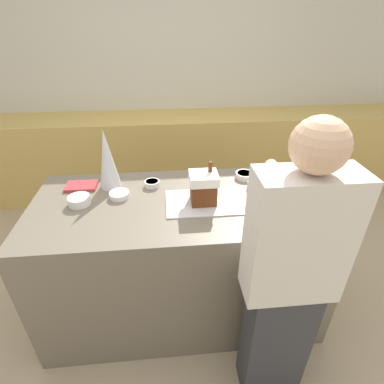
{
  "coord_description": "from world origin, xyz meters",
  "views": [
    {
      "loc": [
        -0.08,
        -1.55,
        1.93
      ],
      "look_at": [
        0.06,
        0.0,
        1.0
      ],
      "focal_mm": 28.0,
      "sensor_mm": 36.0,
      "label": 1
    }
  ],
  "objects_px": {
    "gingerbread_house": "(203,187)",
    "cookbook": "(81,186)",
    "candy_bowl_center_rear": "(255,185)",
    "candy_bowl_near_tray_right": "(275,175)",
    "decorative_tree": "(107,159)",
    "candy_bowl_beside_tree": "(119,194)",
    "baking_tray": "(203,202)",
    "person": "(288,281)",
    "candy_bowl_behind_tray": "(245,175)",
    "candy_bowl_far_right": "(300,191)",
    "candy_bowl_near_tray_left": "(152,183)",
    "candy_bowl_front_corner": "(79,200)"
  },
  "relations": [
    {
      "from": "gingerbread_house",
      "to": "candy_bowl_front_corner",
      "type": "bearing_deg",
      "value": 175.86
    },
    {
      "from": "candy_bowl_front_corner",
      "to": "cookbook",
      "type": "xyz_separation_m",
      "value": [
        -0.04,
        0.21,
        -0.02
      ]
    },
    {
      "from": "candy_bowl_center_rear",
      "to": "candy_bowl_beside_tree",
      "type": "height_order",
      "value": "candy_bowl_center_rear"
    },
    {
      "from": "candy_bowl_center_rear",
      "to": "candy_bowl_near_tray_right",
      "type": "bearing_deg",
      "value": 35.21
    },
    {
      "from": "decorative_tree",
      "to": "candy_bowl_beside_tree",
      "type": "relative_size",
      "value": 3.16
    },
    {
      "from": "candy_bowl_far_right",
      "to": "candy_bowl_near_tray_right",
      "type": "bearing_deg",
      "value": 109.74
    },
    {
      "from": "cookbook",
      "to": "person",
      "type": "xyz_separation_m",
      "value": [
        1.11,
        -0.83,
        -0.1
      ]
    },
    {
      "from": "candy_bowl_center_rear",
      "to": "candy_bowl_near_tray_right",
      "type": "distance_m",
      "value": 0.23
    },
    {
      "from": "decorative_tree",
      "to": "candy_bowl_behind_tray",
      "type": "height_order",
      "value": "decorative_tree"
    },
    {
      "from": "candy_bowl_near_tray_left",
      "to": "candy_bowl_front_corner",
      "type": "height_order",
      "value": "candy_bowl_front_corner"
    },
    {
      "from": "candy_bowl_front_corner",
      "to": "baking_tray",
      "type": "bearing_deg",
      "value": -4.16
    },
    {
      "from": "candy_bowl_center_rear",
      "to": "candy_bowl_far_right",
      "type": "relative_size",
      "value": 0.92
    },
    {
      "from": "cookbook",
      "to": "candy_bowl_center_rear",
      "type": "bearing_deg",
      "value": -6.07
    },
    {
      "from": "gingerbread_house",
      "to": "candy_bowl_beside_tree",
      "type": "xyz_separation_m",
      "value": [
        -0.51,
        0.11,
        -0.09
      ]
    },
    {
      "from": "candy_bowl_near_tray_right",
      "to": "candy_bowl_front_corner",
      "type": "distance_m",
      "value": 1.3
    },
    {
      "from": "baking_tray",
      "to": "cookbook",
      "type": "xyz_separation_m",
      "value": [
        -0.78,
        0.26,
        0.01
      ]
    },
    {
      "from": "candy_bowl_center_rear",
      "to": "candy_bowl_near_tray_left",
      "type": "xyz_separation_m",
      "value": [
        -0.67,
        0.09,
        -0.0
      ]
    },
    {
      "from": "candy_bowl_near_tray_right",
      "to": "candy_bowl_behind_tray",
      "type": "bearing_deg",
      "value": 174.74
    },
    {
      "from": "baking_tray",
      "to": "candy_bowl_front_corner",
      "type": "relative_size",
      "value": 3.47
    },
    {
      "from": "candy_bowl_center_rear",
      "to": "person",
      "type": "relative_size",
      "value": 0.06
    },
    {
      "from": "candy_bowl_front_corner",
      "to": "candy_bowl_beside_tree",
      "type": "xyz_separation_m",
      "value": [
        0.23,
        0.06,
        -0.01
      ]
    },
    {
      "from": "candy_bowl_behind_tray",
      "to": "person",
      "type": "relative_size",
      "value": 0.08
    },
    {
      "from": "baking_tray",
      "to": "candy_bowl_near_tray_right",
      "type": "height_order",
      "value": "candy_bowl_near_tray_right"
    },
    {
      "from": "candy_bowl_center_rear",
      "to": "candy_bowl_front_corner",
      "type": "xyz_separation_m",
      "value": [
        -1.1,
        -0.09,
        0.01
      ]
    },
    {
      "from": "candy_bowl_beside_tree",
      "to": "candy_bowl_far_right",
      "type": "relative_size",
      "value": 1.22
    },
    {
      "from": "decorative_tree",
      "to": "person",
      "type": "height_order",
      "value": "person"
    },
    {
      "from": "baking_tray",
      "to": "candy_bowl_far_right",
      "type": "distance_m",
      "value": 0.63
    },
    {
      "from": "baking_tray",
      "to": "cookbook",
      "type": "bearing_deg",
      "value": 161.34
    },
    {
      "from": "decorative_tree",
      "to": "candy_bowl_near_tray_left",
      "type": "height_order",
      "value": "decorative_tree"
    },
    {
      "from": "baking_tray",
      "to": "candy_bowl_behind_tray",
      "type": "relative_size",
      "value": 3.55
    },
    {
      "from": "decorative_tree",
      "to": "candy_bowl_near_tray_right",
      "type": "bearing_deg",
      "value": 0.72
    },
    {
      "from": "candy_bowl_near_tray_right",
      "to": "candy_bowl_behind_tray",
      "type": "height_order",
      "value": "candy_bowl_near_tray_right"
    },
    {
      "from": "candy_bowl_behind_tray",
      "to": "candy_bowl_far_right",
      "type": "height_order",
      "value": "candy_bowl_behind_tray"
    },
    {
      "from": "gingerbread_house",
      "to": "person",
      "type": "distance_m",
      "value": 0.69
    },
    {
      "from": "gingerbread_house",
      "to": "cookbook",
      "type": "height_order",
      "value": "gingerbread_house"
    },
    {
      "from": "candy_bowl_near_tray_left",
      "to": "candy_bowl_front_corner",
      "type": "xyz_separation_m",
      "value": [
        -0.43,
        -0.18,
        0.01
      ]
    },
    {
      "from": "candy_bowl_front_corner",
      "to": "candy_bowl_behind_tray",
      "type": "distance_m",
      "value": 1.1
    },
    {
      "from": "candy_bowl_center_rear",
      "to": "candy_bowl_near_tray_left",
      "type": "distance_m",
      "value": 0.68
    },
    {
      "from": "candy_bowl_center_rear",
      "to": "candy_bowl_near_tray_right",
      "type": "relative_size",
      "value": 0.97
    },
    {
      "from": "decorative_tree",
      "to": "candy_bowl_near_tray_left",
      "type": "relative_size",
      "value": 3.89
    },
    {
      "from": "candy_bowl_beside_tree",
      "to": "cookbook",
      "type": "bearing_deg",
      "value": 150.46
    },
    {
      "from": "baking_tray",
      "to": "candy_bowl_far_right",
      "type": "xyz_separation_m",
      "value": [
        0.63,
        0.04,
        0.02
      ]
    },
    {
      "from": "candy_bowl_far_right",
      "to": "candy_bowl_center_rear",
      "type": "bearing_deg",
      "value": 159.33
    },
    {
      "from": "baking_tray",
      "to": "candy_bowl_front_corner",
      "type": "xyz_separation_m",
      "value": [
        -0.74,
        0.05,
        0.03
      ]
    },
    {
      "from": "baking_tray",
      "to": "decorative_tree",
      "type": "relative_size",
      "value": 1.15
    },
    {
      "from": "candy_bowl_far_right",
      "to": "person",
      "type": "distance_m",
      "value": 0.69
    },
    {
      "from": "candy_bowl_front_corner",
      "to": "candy_bowl_far_right",
      "type": "xyz_separation_m",
      "value": [
        1.37,
        -0.01,
        -0.01
      ]
    },
    {
      "from": "decorative_tree",
      "to": "baking_tray",
      "type": "bearing_deg",
      "value": -23.85
    },
    {
      "from": "candy_bowl_front_corner",
      "to": "cookbook",
      "type": "bearing_deg",
      "value": 99.59
    },
    {
      "from": "candy_bowl_behind_tray",
      "to": "candy_bowl_far_right",
      "type": "relative_size",
      "value": 1.25
    }
  ]
}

